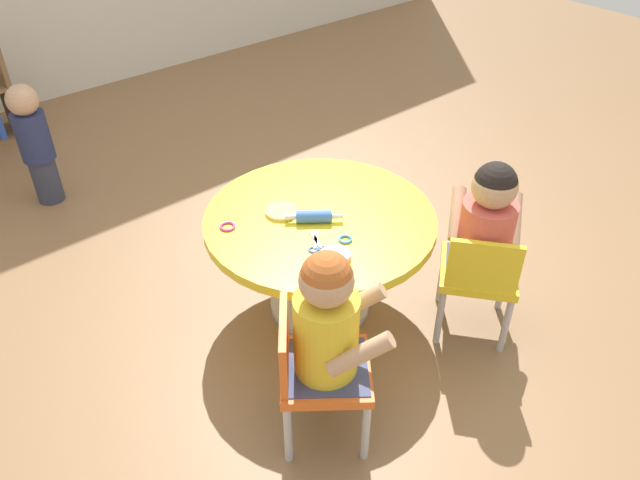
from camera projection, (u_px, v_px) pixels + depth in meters
ground_plane at (320, 304)px, 2.78m from camera, size 10.00×10.00×0.00m
craft_table at (320, 237)px, 2.56m from camera, size 0.94×0.94×0.48m
child_chair_left at (315, 369)px, 2.08m from camera, size 0.42×0.42×0.54m
seated_child_left at (328, 320)px, 1.94m from camera, size 0.44×0.43×0.51m
child_chair_right at (478, 275)px, 2.47m from camera, size 0.42×0.42×0.54m
seated_child_right at (487, 222)px, 2.37m from camera, size 0.44×0.43×0.51m
toddler_standing at (35, 141)px, 3.25m from camera, size 0.17×0.17×0.67m
rolling_pin at (314, 217)px, 2.45m from camera, size 0.19×0.16×0.05m
craft_scissors at (317, 245)px, 2.34m from camera, size 0.12×0.14×0.01m
playdough_blob_0 at (281, 211)px, 2.51m from camera, size 0.13×0.13×0.01m
playdough_blob_1 at (336, 255)px, 2.27m from camera, size 0.11×0.11×0.02m
cookie_cutter_0 at (227, 227)px, 2.43m from camera, size 0.06×0.06×0.01m
cookie_cutter_1 at (345, 239)px, 2.36m from camera, size 0.05×0.05×0.01m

